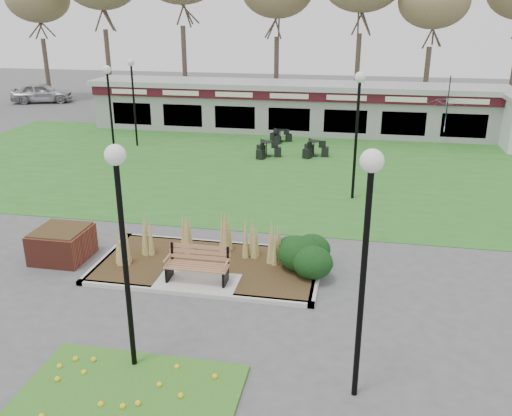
% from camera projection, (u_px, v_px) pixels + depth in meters
% --- Properties ---
extents(ground, '(100.00, 100.00, 0.00)m').
position_uv_depth(ground, '(196.00, 288.00, 14.43)').
color(ground, '#515154').
rests_on(ground, ground).
extents(lawn, '(34.00, 16.00, 0.02)m').
position_uv_depth(lawn, '(270.00, 166.00, 25.48)').
color(lawn, '#296B21').
rests_on(lawn, ground).
extents(flower_bed, '(4.20, 3.00, 0.16)m').
position_uv_depth(flower_bed, '(125.00, 401.00, 10.17)').
color(flower_bed, '#24651C').
rests_on(flower_bed, ground).
extents(planting_bed, '(6.75, 3.40, 1.27)m').
position_uv_depth(planting_bed, '(253.00, 258.00, 15.32)').
color(planting_bed, '#372316').
rests_on(planting_bed, ground).
extents(park_bench, '(1.70, 0.66, 0.93)m').
position_uv_depth(park_bench, '(198.00, 264.00, 14.46)').
color(park_bench, '#905D41').
rests_on(park_bench, ground).
extents(brick_planter, '(1.50, 1.50, 0.95)m').
position_uv_depth(brick_planter, '(62.00, 244.00, 15.97)').
color(brick_planter, brown).
rests_on(brick_planter, ground).
extents(food_pavilion, '(24.60, 3.40, 2.90)m').
position_uv_depth(food_pavilion, '(292.00, 107.00, 32.31)').
color(food_pavilion, '#959597').
rests_on(food_pavilion, ground).
extents(lamp_post_near_left, '(0.39, 0.39, 4.73)m').
position_uv_depth(lamp_post_near_left, '(120.00, 212.00, 10.06)').
color(lamp_post_near_left, black).
rests_on(lamp_post_near_left, ground).
extents(lamp_post_near_right, '(0.40, 0.40, 4.86)m').
position_uv_depth(lamp_post_near_right, '(367.00, 224.00, 9.23)').
color(lamp_post_near_right, black).
rests_on(lamp_post_near_right, ground).
extents(lamp_post_mid_left, '(0.38, 0.38, 4.60)m').
position_uv_depth(lamp_post_mid_left, '(109.00, 93.00, 24.74)').
color(lamp_post_mid_left, black).
rests_on(lamp_post_mid_left, ground).
extents(lamp_post_mid_right, '(0.40, 0.40, 4.86)m').
position_uv_depth(lamp_post_mid_right, '(358.00, 108.00, 19.99)').
color(lamp_post_mid_right, black).
rests_on(lamp_post_mid_right, ground).
extents(lamp_post_far_left, '(0.38, 0.38, 4.59)m').
position_uv_depth(lamp_post_far_left, '(132.00, 83.00, 28.16)').
color(lamp_post_far_left, black).
rests_on(lamp_post_far_left, ground).
extents(bistro_set_b, '(1.36, 1.43, 0.77)m').
position_uv_depth(bistro_set_b, '(267.00, 152.00, 27.05)').
color(bistro_set_b, black).
rests_on(bistro_set_b, ground).
extents(bistro_set_c, '(1.28, 1.46, 0.78)m').
position_uv_depth(bistro_set_c, '(314.00, 151.00, 27.16)').
color(bistro_set_c, black).
rests_on(bistro_set_c, ground).
extents(bistro_set_d, '(1.27, 1.18, 0.68)m').
position_uv_depth(bistro_set_d, '(280.00, 138.00, 30.06)').
color(bistro_set_d, black).
rests_on(bistro_set_d, ground).
extents(patio_umbrella, '(2.29, 2.32, 2.60)m').
position_uv_depth(patio_umbrella, '(446.00, 115.00, 28.93)').
color(patio_umbrella, black).
rests_on(patio_umbrella, ground).
extents(car_silver, '(4.94, 3.36, 1.56)m').
position_uv_depth(car_silver, '(42.00, 93.00, 42.50)').
color(car_silver, '#A3A3A8').
rests_on(car_silver, ground).
extents(car_black, '(4.07, 1.54, 1.33)m').
position_uv_depth(car_black, '(142.00, 107.00, 37.20)').
color(car_black, black).
rests_on(car_black, ground).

